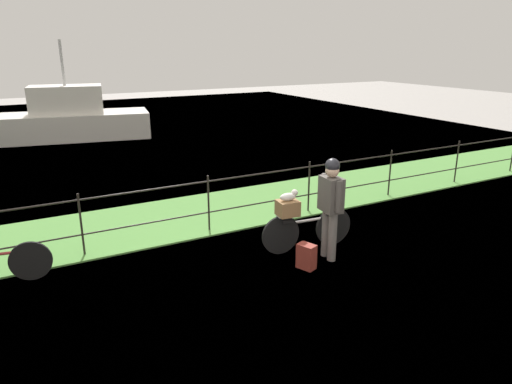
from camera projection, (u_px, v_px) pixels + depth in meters
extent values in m
plane|color=#9E9993|center=(274.00, 285.00, 6.84)|extent=(60.00, 60.00, 0.00)
cube|color=#569342|center=(191.00, 215.00, 9.61)|extent=(27.00, 2.40, 0.03)
plane|color=slate|center=(110.00, 147.00, 16.08)|extent=(30.00, 30.00, 0.00)
cylinder|color=#28231E|center=(81.00, 225.00, 7.63)|extent=(0.04, 0.04, 1.09)
cylinder|color=#28231E|center=(209.00, 204.00, 8.66)|extent=(0.04, 0.04, 1.09)
cylinder|color=#28231E|center=(309.00, 187.00, 9.69)|extent=(0.04, 0.04, 1.09)
cylinder|color=#28231E|center=(390.00, 173.00, 10.71)|extent=(0.04, 0.04, 1.09)
cylinder|color=#28231E|center=(457.00, 162.00, 11.74)|extent=(0.04, 0.04, 1.09)
cylinder|color=#28231E|center=(209.00, 212.00, 8.71)|extent=(18.00, 0.03, 0.03)
cylinder|color=#28231E|center=(208.00, 181.00, 8.53)|extent=(18.00, 0.03, 0.03)
cylinder|color=black|center=(333.00, 226.00, 8.16)|extent=(0.67, 0.12, 0.67)
cylinder|color=black|center=(281.00, 235.00, 7.79)|extent=(0.67, 0.12, 0.67)
cylinder|color=#BCB7B2|center=(308.00, 220.00, 7.91)|extent=(0.79, 0.13, 0.04)
cube|color=black|center=(287.00, 221.00, 7.76)|extent=(0.21, 0.11, 0.06)
cube|color=slate|center=(288.00, 216.00, 7.73)|extent=(0.37, 0.20, 0.02)
cube|color=olive|center=(288.00, 208.00, 7.69)|extent=(0.37, 0.33, 0.25)
ellipsoid|color=silver|center=(288.00, 197.00, 7.63)|extent=(0.29, 0.17, 0.13)
sphere|color=silver|center=(295.00, 193.00, 7.66)|extent=(0.11, 0.11, 0.11)
cylinder|color=slate|center=(326.00, 232.00, 7.69)|extent=(0.14, 0.14, 0.82)
cylinder|color=slate|center=(332.00, 237.00, 7.52)|extent=(0.14, 0.14, 0.82)
cube|color=#4C4742|center=(331.00, 194.00, 7.40)|extent=(0.30, 0.43, 0.56)
cylinder|color=#4C4742|center=(324.00, 189.00, 7.58)|extent=(0.10, 0.10, 0.50)
cylinder|color=#4C4742|center=(339.00, 196.00, 7.20)|extent=(0.10, 0.10, 0.50)
sphere|color=tan|center=(332.00, 170.00, 7.28)|extent=(0.22, 0.22, 0.22)
sphere|color=black|center=(333.00, 166.00, 7.26)|extent=(0.23, 0.23, 0.23)
cube|color=maroon|center=(306.00, 256.00, 7.30)|extent=(0.27, 0.32, 0.40)
cylinder|color=black|center=(31.00, 261.00, 6.92)|extent=(0.61, 0.15, 0.61)
cube|color=silver|center=(70.00, 126.00, 17.42)|extent=(5.97, 2.95, 0.95)
cube|color=silver|center=(66.00, 99.00, 17.12)|extent=(2.72, 1.80, 1.00)
cylinder|color=#B2B2B2|center=(62.00, 63.00, 16.73)|extent=(0.10, 0.10, 1.60)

